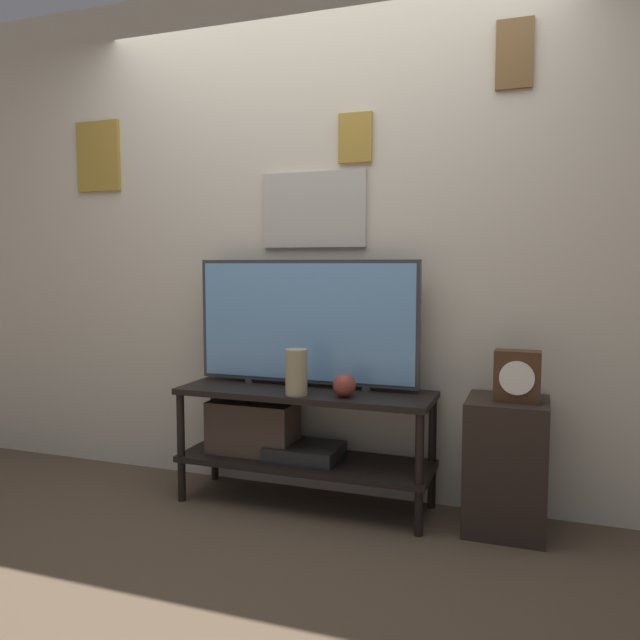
{
  "coord_description": "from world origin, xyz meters",
  "views": [
    {
      "loc": [
        1.11,
        -2.63,
        1.22
      ],
      "look_at": [
        0.08,
        0.24,
        0.94
      ],
      "focal_mm": 35.0,
      "sensor_mm": 36.0,
      "label": 1
    }
  ],
  "objects_px": {
    "television": "(306,322)",
    "mantel_clock": "(517,376)",
    "vase_tall_ceramic": "(296,372)",
    "vase_round_glass": "(344,385)"
  },
  "relations": [
    {
      "from": "television",
      "to": "mantel_clock",
      "type": "relative_size",
      "value": 5.14
    },
    {
      "from": "vase_tall_ceramic",
      "to": "television",
      "type": "bearing_deg",
      "value": 98.9
    },
    {
      "from": "vase_round_glass",
      "to": "mantel_clock",
      "type": "relative_size",
      "value": 0.49
    },
    {
      "from": "mantel_clock",
      "to": "vase_round_glass",
      "type": "bearing_deg",
      "value": -174.19
    },
    {
      "from": "television",
      "to": "mantel_clock",
      "type": "distance_m",
      "value": 1.06
    },
    {
      "from": "television",
      "to": "mantel_clock",
      "type": "xyz_separation_m",
      "value": [
        1.04,
        -0.1,
        -0.2
      ]
    },
    {
      "from": "vase_round_glass",
      "to": "vase_tall_ceramic",
      "type": "relative_size",
      "value": 0.5
    },
    {
      "from": "mantel_clock",
      "to": "television",
      "type": "bearing_deg",
      "value": 174.66
    },
    {
      "from": "television",
      "to": "vase_round_glass",
      "type": "bearing_deg",
      "value": -33.79
    },
    {
      "from": "television",
      "to": "vase_tall_ceramic",
      "type": "distance_m",
      "value": 0.31
    }
  ]
}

